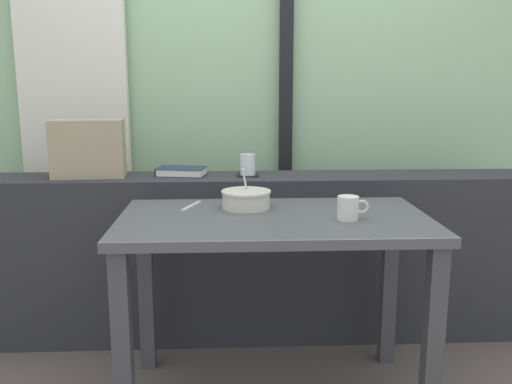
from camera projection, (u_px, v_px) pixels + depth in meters
outdoor_backdrop at (247, 45)px, 3.01m from camera, size 4.80×0.08×2.80m
curtain_left_panel at (73, 73)px, 2.90m from camera, size 0.56×0.06×2.50m
window_divider_post at (286, 64)px, 2.97m from camera, size 0.07×0.05×2.60m
dark_console_ledge at (251, 257)px, 2.64m from camera, size 2.80×0.30×0.78m
breakfast_table at (274, 248)px, 2.06m from camera, size 1.13×0.63×0.72m
coaster_square at (248, 175)px, 2.56m from camera, size 0.10×0.10×0.00m
juice_glass at (248, 165)px, 2.55m from camera, size 0.07×0.07×0.10m
closed_book at (181, 171)px, 2.57m from camera, size 0.24×0.17×0.04m
throw_pillow at (88, 149)px, 2.51m from camera, size 0.33×0.16×0.26m
soup_bowl at (246, 199)px, 2.16m from camera, size 0.19×0.19×0.16m
fork_utensil at (192, 206)px, 2.19m from camera, size 0.07×0.17×0.01m
ceramic_mug at (349, 208)px, 1.98m from camera, size 0.11×0.08×0.08m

